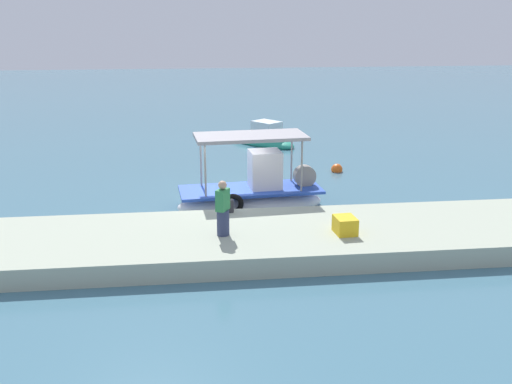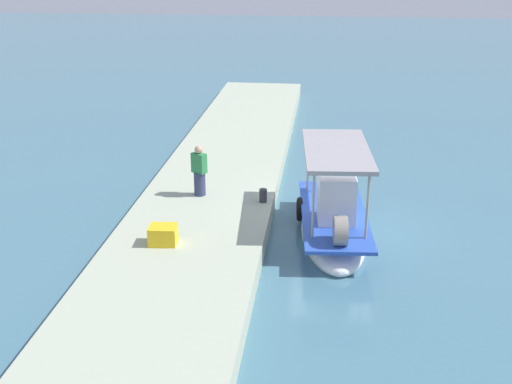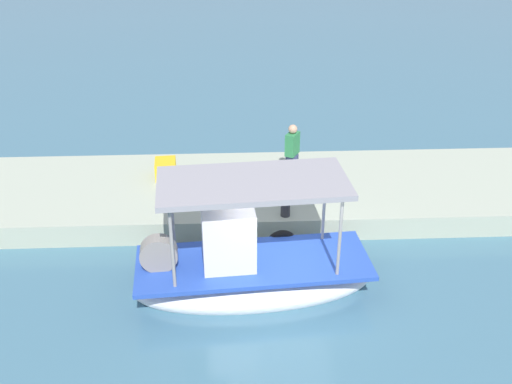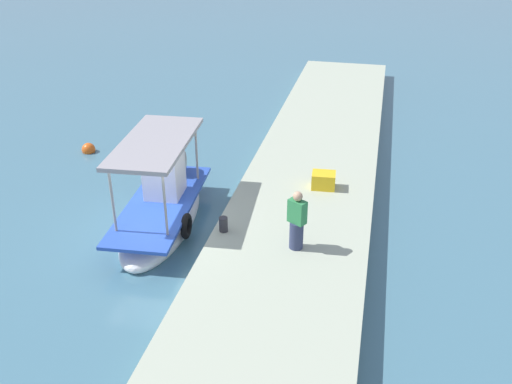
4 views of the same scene
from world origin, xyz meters
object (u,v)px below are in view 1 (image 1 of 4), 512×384
at_px(main_fishing_boat, 253,194).
at_px(fisherman_near_bollard, 223,211).
at_px(moored_boat_near, 261,139).
at_px(marker_buoy, 337,169).
at_px(mooring_bollard, 230,206).
at_px(cargo_crate, 345,225).

bearing_deg(main_fishing_boat, fisherman_near_bollard, -107.73).
bearing_deg(fisherman_near_bollard, moored_boat_near, 78.68).
xyz_separation_m(fisherman_near_bollard, marker_buoy, (5.67, 8.93, -1.24)).
relative_size(main_fishing_boat, mooring_bollard, 13.00).
xyz_separation_m(fisherman_near_bollard, mooring_bollard, (0.36, 2.05, -0.53)).
xyz_separation_m(main_fishing_boat, mooring_bollard, (-0.99, -2.17, 0.30)).
bearing_deg(fisherman_near_bollard, main_fishing_boat, 72.27).
xyz_separation_m(marker_buoy, moored_boat_near, (-2.60, 6.42, 0.14)).
bearing_deg(mooring_bollard, fisherman_near_bollard, -99.89).
distance_m(main_fishing_boat, fisherman_near_bollard, 4.51).
distance_m(cargo_crate, moored_boat_near, 15.66).
relative_size(fisherman_near_bollard, marker_buoy, 3.19).
relative_size(mooring_bollard, cargo_crate, 0.57).
distance_m(main_fishing_boat, moored_boat_near, 11.27).
bearing_deg(mooring_bollard, moored_boat_near, 78.46).
relative_size(cargo_crate, moored_boat_near, 0.15).
relative_size(mooring_bollard, marker_buoy, 0.82).
height_order(main_fishing_boat, cargo_crate, main_fishing_boat).
bearing_deg(main_fishing_boat, moored_boat_near, 81.19).
bearing_deg(marker_buoy, cargo_crate, -103.02).
distance_m(main_fishing_boat, mooring_bollard, 2.40).
bearing_deg(fisherman_near_bollard, cargo_crate, -4.61).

